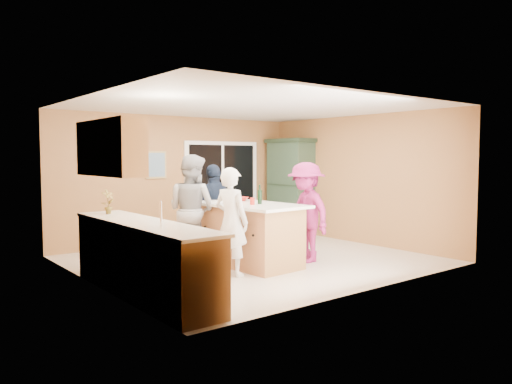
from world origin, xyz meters
TOP-DOWN VIEW (x-y plane):
  - floor at (0.00, 0.00)m, footprint 5.50×5.50m
  - ceiling at (0.00, 0.00)m, footprint 5.50×5.00m
  - wall_back at (0.00, 2.50)m, footprint 5.50×0.10m
  - wall_front at (0.00, -2.50)m, footprint 5.50×0.10m
  - wall_left at (-2.75, 0.00)m, footprint 0.10×5.00m
  - wall_right at (2.75, 0.00)m, footprint 0.10×5.00m
  - left_cabinet_run at (-2.45, -1.05)m, footprint 0.65×3.05m
  - upper_cabinets at (-2.58, -0.20)m, footprint 0.35×1.60m
  - sliding_door at (1.05, 2.46)m, footprint 1.90×0.07m
  - framed_picture at (-0.55, 2.48)m, footprint 0.46×0.04m
  - kitchen_island at (-0.30, -0.30)m, footprint 1.16×1.98m
  - green_hutch at (2.49, 1.80)m, footprint 0.62×1.18m
  - woman_white at (-0.94, -0.70)m, footprint 0.52×0.66m
  - woman_grey at (-1.03, 0.28)m, footprint 0.94×1.05m
  - woman_navy at (-0.28, 0.75)m, footprint 1.01×0.56m
  - woman_magenta at (0.61, -0.67)m, footprint 0.74×1.14m
  - serving_bowl at (-0.14, 0.18)m, footprint 0.29×0.29m
  - tulip_vase at (-2.45, 0.22)m, footprint 0.21×0.17m
  - tumbler_near at (-0.23, 0.27)m, footprint 0.09×0.09m
  - tumbler_far at (-0.39, -0.50)m, footprint 0.09×0.09m
  - wine_bottle at (-0.23, -0.49)m, footprint 0.07×0.07m
  - white_plate at (-0.52, 0.32)m, footprint 0.20×0.20m

SIDE VIEW (x-z plane):
  - floor at x=0.00m, z-range 0.00..0.00m
  - left_cabinet_run at x=-2.45m, z-range -0.16..1.08m
  - kitchen_island at x=-0.30m, z-range -0.03..0.98m
  - woman_white at x=-0.94m, z-range 0.00..1.60m
  - woman_navy at x=-0.28m, z-range 0.00..1.63m
  - woman_magenta at x=0.61m, z-range 0.00..1.67m
  - woman_grey at x=-1.03m, z-range 0.00..1.79m
  - white_plate at x=-0.52m, z-range 1.01..1.02m
  - serving_bowl at x=-0.14m, z-range 1.01..1.07m
  - sliding_door at x=1.05m, z-range 0.00..2.10m
  - green_hutch at x=2.49m, z-range -0.03..2.14m
  - tumbler_far at x=-0.39m, z-range 1.01..1.12m
  - tumbler_near at x=-0.23m, z-range 1.01..1.12m
  - tulip_vase at x=-2.45m, z-range 0.94..1.30m
  - wine_bottle at x=-0.23m, z-range 0.97..1.28m
  - wall_back at x=0.00m, z-range 0.00..2.60m
  - wall_front at x=0.00m, z-range 0.00..2.60m
  - wall_left at x=-2.75m, z-range 0.00..2.60m
  - wall_right at x=2.75m, z-range 0.00..2.60m
  - framed_picture at x=-0.55m, z-range 1.32..1.88m
  - upper_cabinets at x=-2.58m, z-range 1.50..2.25m
  - ceiling at x=0.00m, z-range 2.55..2.65m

